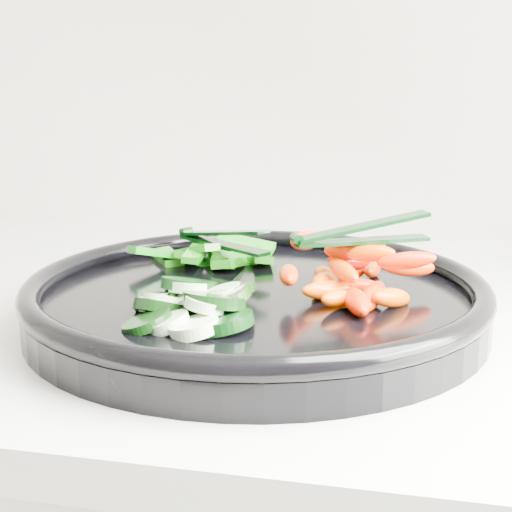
# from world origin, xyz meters

# --- Properties ---
(veggie_tray) EXTENTS (0.41, 0.41, 0.04)m
(veggie_tray) POSITION_xyz_m (0.28, 1.63, 0.95)
(veggie_tray) COLOR black
(veggie_tray) RESTS_ON counter
(cucumber_pile) EXTENTS (0.11, 0.12, 0.04)m
(cucumber_pile) POSITION_xyz_m (0.24, 1.56, 0.96)
(cucumber_pile) COLOR black
(cucumber_pile) RESTS_ON veggie_tray
(carrot_pile) EXTENTS (0.13, 0.15, 0.05)m
(carrot_pile) POSITION_xyz_m (0.35, 1.63, 0.97)
(carrot_pile) COLOR #FF4800
(carrot_pile) RESTS_ON veggie_tray
(pepper_pile) EXTENTS (0.13, 0.09, 0.04)m
(pepper_pile) POSITION_xyz_m (0.22, 1.71, 0.96)
(pepper_pile) COLOR #1E6209
(pepper_pile) RESTS_ON veggie_tray
(tong_carrot) EXTENTS (0.11, 0.06, 0.02)m
(tong_carrot) POSITION_xyz_m (0.36, 1.64, 1.00)
(tong_carrot) COLOR black
(tong_carrot) RESTS_ON carrot_pile
(tong_pepper) EXTENTS (0.10, 0.08, 0.02)m
(tong_pepper) POSITION_xyz_m (0.22, 1.71, 0.98)
(tong_pepper) COLOR black
(tong_pepper) RESTS_ON pepper_pile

